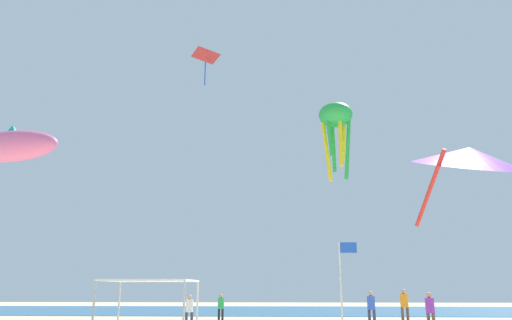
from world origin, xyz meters
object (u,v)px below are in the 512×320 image
person_rightmost (189,308)px  kite_delta_purple (468,157)px  kite_diamond_red (206,57)px  canopy_tent (150,283)px  kite_inflatable_pink (10,146)px  banner_flag (343,283)px  person_central (371,305)px  person_leftmost (430,308)px  person_near_tent (221,305)px  kite_octopus_green (336,119)px  person_far_shore (404,303)px

person_rightmost → kite_delta_purple: (13.35, -4.22, 6.74)m
kite_diamond_red → canopy_tent: bearing=156.3°
kite_inflatable_pink → banner_flag: bearing=-15.0°
person_central → kite_delta_purple: kite_delta_purple is taller
kite_delta_purple → person_leftmost: bearing=108.8°
person_leftmost → person_central: person_central is taller
kite_delta_purple → person_rightmost: bearing=146.2°
person_near_tent → kite_diamond_red: bearing=145.9°
kite_octopus_green → kite_delta_purple: size_ratio=0.94×
person_far_shore → kite_octopus_green: size_ratio=0.33×
canopy_tent → person_near_tent: bearing=85.7°
banner_flag → person_rightmost: bearing=126.2°
kite_delta_purple → person_far_shore: bearing=83.9°
banner_flag → kite_inflatable_pink: size_ratio=0.54×
kite_octopus_green → kite_inflatable_pink: 21.10m
canopy_tent → person_far_shore: (11.80, 12.06, -0.98)m
canopy_tent → kite_delta_purple: 14.92m
person_central → kite_inflatable_pink: (-19.75, -2.61, 8.51)m
banner_flag → kite_diamond_red: 27.72m
person_leftmost → kite_octopus_green: 15.91m
kite_inflatable_pink → person_central: bearing=18.7°
person_rightmost → banner_flag: bearing=-76.3°
kite_octopus_green → banner_flag: bearing=39.8°
canopy_tent → kite_diamond_red: kite_diamond_red is taller
kite_delta_purple → kite_diamond_red: kite_diamond_red is taller
person_far_shore → kite_inflatable_pink: 24.12m
banner_flag → kite_diamond_red: kite_diamond_red is taller
person_near_tent → kite_octopus_green: kite_octopus_green is taller
kite_octopus_green → person_rightmost: bearing=-4.1°
canopy_tent → kite_delta_purple: (13.26, 3.94, 5.59)m
person_rightmost → person_leftmost: bearing=-31.6°
person_near_tent → kite_inflatable_pink: (-11.21, -5.59, 8.61)m
banner_flag → kite_octopus_green: 20.37m
person_near_tent → person_leftmost: person_leftmost is taller
person_near_tent → person_leftmost: (10.65, -6.47, 0.08)m
person_near_tent → kite_inflatable_pink: bearing=-121.2°
person_far_shore → person_leftmost: bearing=70.8°
person_near_tent → kite_octopus_green: bearing=51.1°
person_leftmost → kite_delta_purple: 7.25m
person_rightmost → kite_inflatable_pink: bearing=163.1°
person_rightmost → banner_flag: size_ratio=0.47×
person_rightmost → kite_diamond_red: 21.77m
kite_inflatable_pink → kite_diamond_red: bearing=61.9°
kite_inflatable_pink → kite_delta_purple: kite_inflatable_pink is taller
canopy_tent → person_far_shore: canopy_tent is taller
person_rightmost → kite_delta_purple: 15.54m
banner_flag → kite_inflatable_pink: kite_inflatable_pink is taller
canopy_tent → person_leftmost: canopy_tent is taller
canopy_tent → banner_flag: 6.86m
person_near_tent → person_rightmost: (-1.05, -4.59, -0.00)m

